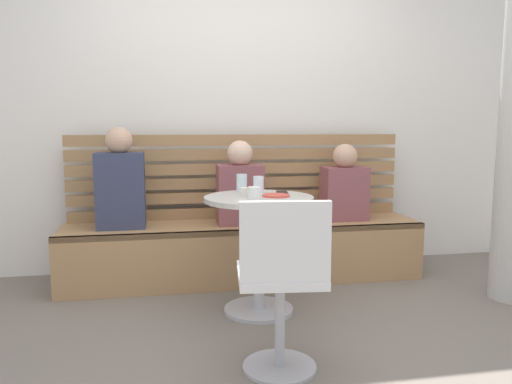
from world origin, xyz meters
The scene contains 15 objects.
ground centered at (0.00, 0.00, 0.00)m, with size 8.00×8.00×0.00m, color #70665B.
back_wall centered at (0.00, 1.64, 1.45)m, with size 5.20×0.10×2.90m, color silver.
booth_bench centered at (0.00, 1.20, 0.22)m, with size 2.70×0.52×0.44m.
booth_backrest centered at (0.00, 1.44, 0.78)m, with size 2.65×0.04×0.67m.
cafe_table centered at (-0.01, 0.53, 0.52)m, with size 0.68×0.68×0.74m.
white_chair centered at (-0.06, -0.29, 0.46)m, with size 0.44×0.44×0.85m.
person_adult centered at (-0.90, 1.20, 0.76)m, with size 0.34×0.22×0.73m.
person_child_left centered at (0.80, 1.20, 0.70)m, with size 0.34×0.22×0.60m.
person_child_middle centered at (-0.03, 1.18, 0.72)m, with size 0.34×0.22×0.63m.
cup_espresso_small centered at (-0.11, 0.55, 0.77)m, with size 0.06×0.06×0.06m, color silver.
cup_glass_tall centered at (-0.09, 0.74, 0.80)m, with size 0.07×0.07×0.12m, color silver.
cup_water_clear centered at (0.01, 0.68, 0.80)m, with size 0.07×0.07×0.11m, color white.
cup_ceramic_white centered at (-0.06, 0.45, 0.78)m, with size 0.08×0.08×0.07m, color white.
plate_small centered at (0.09, 0.51, 0.75)m, with size 0.17×0.17×0.01m, color #DB4C42.
phone_on_table centered at (0.16, 0.65, 0.74)m, with size 0.07×0.14×0.01m, color black.
Camera 1 is at (-0.58, -2.42, 1.17)m, focal length 34.46 mm.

